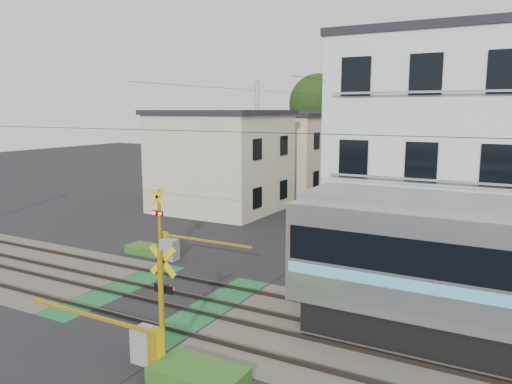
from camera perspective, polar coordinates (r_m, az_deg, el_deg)
The scene contains 11 objects.
ground at distance 17.56m, azimuth -10.72°, elevation -11.82°, with size 120.00×120.00×0.00m, color black.
track_bed at distance 17.55m, azimuth -10.73°, elevation -11.71°, with size 120.00×120.00×0.14m.
crossing_signal_near at distance 13.18m, azimuth -12.22°, elevation -15.94°, with size 4.74×0.65×3.09m.
crossing_signal_far at distance 21.59m, azimuth -9.95°, elevation -5.78°, with size 4.74×0.65×3.09m.
apartment_block at distance 22.22m, azimuth 23.45°, elevation 4.35°, with size 10.20×8.36×9.30m.
houses_row at distance 39.95m, azimuth 13.75°, elevation 4.71°, with size 22.07×31.35×6.80m.
tree_hill at distance 62.36m, azimuth 18.69°, elevation 8.30°, with size 40.00×12.51×11.90m.
catenary at distance 13.64m, azimuth 8.79°, elevation -1.74°, with size 60.00×5.04×7.00m.
utility_poles at distance 37.48m, azimuth 10.70°, elevation 5.81°, with size 7.90×42.00×8.00m.
pedestrian at distance 47.11m, azimuth 17.03°, elevation 2.26°, with size 0.59×0.39×1.62m, color #22272A.
weed_patches at distance 16.43m, azimuth -6.08°, elevation -12.53°, with size 10.25×8.80×0.40m.
Camera 1 is at (10.52, -12.57, 6.29)m, focal length 35.00 mm.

